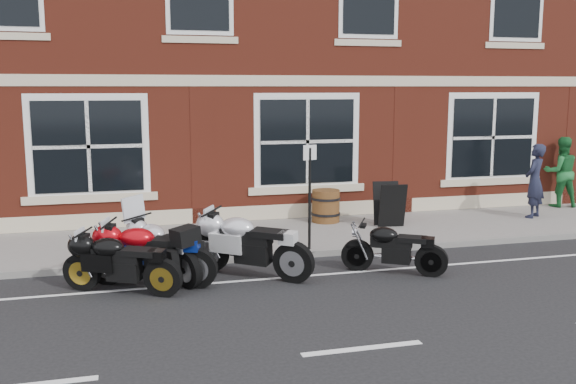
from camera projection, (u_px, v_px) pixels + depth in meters
name	position (u px, v px, depth m)	size (l,w,h in m)	color
ground	(298.00, 280.00, 10.94)	(80.00, 80.00, 0.00)	black
sidewalk	(260.00, 237.00, 13.79)	(30.00, 3.00, 0.12)	slate
kerb	(278.00, 256.00, 12.28)	(30.00, 0.16, 0.12)	slate
moto_touring_silver	(161.00, 246.00, 10.98)	(1.16, 1.88, 1.38)	black
moto_sport_red	(149.00, 252.00, 10.55)	(2.10, 0.98, 1.00)	black
moto_sport_black	(120.00, 261.00, 10.18)	(1.85, 1.07, 0.92)	black
moto_sport_silver	(249.00, 242.00, 11.07)	(1.92, 1.57, 1.05)	black
moto_naked_black	(392.00, 246.00, 11.28)	(1.65, 1.09, 0.84)	black
pedestrian_left	(535.00, 181.00, 15.48)	(0.65, 0.43, 1.79)	black
pedestrian_right	(561.00, 172.00, 16.90)	(0.90, 0.70, 1.85)	#1D652E
a_board_sign	(389.00, 204.00, 14.57)	(0.60, 0.40, 1.00)	black
barrel_planter	(326.00, 206.00, 15.05)	(0.68, 0.68, 0.76)	#4C2914
parking_sign	(310.00, 190.00, 12.37)	(0.28, 0.09, 2.04)	black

